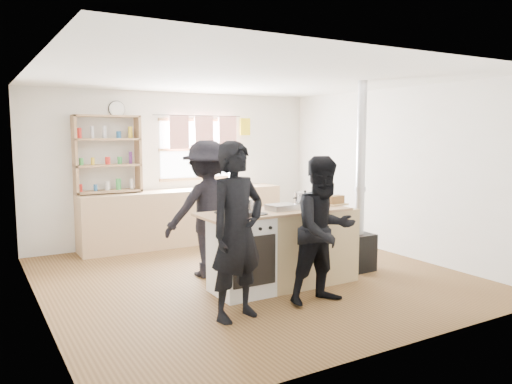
% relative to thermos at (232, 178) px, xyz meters
% --- Properties ---
extents(ground, '(5.00, 5.00, 0.01)m').
position_rel_thermos_xyz_m(ground, '(-0.88, -2.22, -1.05)').
color(ground, brown).
rests_on(ground, ground).
extents(back_counter, '(3.40, 0.55, 0.90)m').
position_rel_thermos_xyz_m(back_counter, '(-0.88, 0.00, -0.60)').
color(back_counter, tan).
rests_on(back_counter, ground).
extents(shelving_unit, '(1.00, 0.28, 1.20)m').
position_rel_thermos_xyz_m(shelving_unit, '(-2.08, 0.12, 0.46)').
color(shelving_unit, tan).
rests_on(shelving_unit, back_counter).
extents(thermos, '(0.10, 0.10, 0.30)m').
position_rel_thermos_xyz_m(thermos, '(0.00, 0.00, 0.00)').
color(thermos, silver).
rests_on(thermos, back_counter).
extents(cooking_island, '(1.97, 0.64, 0.93)m').
position_rel_thermos_xyz_m(cooking_island, '(-0.74, -2.77, -0.58)').
color(cooking_island, white).
rests_on(cooking_island, ground).
extents(skillet_greens, '(0.47, 0.47, 0.05)m').
position_rel_thermos_xyz_m(skillet_greens, '(-1.46, -2.92, -0.09)').
color(skillet_greens, black).
rests_on(skillet_greens, cooking_island).
extents(roast_tray, '(0.35, 0.27, 0.07)m').
position_rel_thermos_xyz_m(roast_tray, '(-0.78, -2.78, -0.08)').
color(roast_tray, silver).
rests_on(roast_tray, cooking_island).
extents(stockpot_stove, '(0.21, 0.21, 0.17)m').
position_rel_thermos_xyz_m(stockpot_stove, '(-1.24, -2.70, -0.04)').
color(stockpot_stove, '#BDBDBF').
rests_on(stockpot_stove, cooking_island).
extents(stockpot_counter, '(0.28, 0.28, 0.21)m').
position_rel_thermos_xyz_m(stockpot_counter, '(-0.41, -2.73, -0.03)').
color(stockpot_counter, silver).
rests_on(stockpot_counter, cooking_island).
extents(bread_board, '(0.30, 0.24, 0.12)m').
position_rel_thermos_xyz_m(bread_board, '(0.01, -2.79, -0.07)').
color(bread_board, tan).
rests_on(bread_board, cooking_island).
extents(flue_heater, '(0.35, 0.35, 2.50)m').
position_rel_thermos_xyz_m(flue_heater, '(0.50, -2.69, -0.40)').
color(flue_heater, black).
rests_on(flue_heater, ground).
extents(person_near_left, '(0.72, 0.56, 1.76)m').
position_rel_thermos_xyz_m(person_near_left, '(-1.72, -3.41, -0.17)').
color(person_near_left, black).
rests_on(person_near_left, ground).
extents(person_near_right, '(0.78, 0.62, 1.59)m').
position_rel_thermos_xyz_m(person_near_right, '(-0.70, -3.48, -0.25)').
color(person_near_right, black).
rests_on(person_near_right, ground).
extents(person_far, '(1.15, 0.69, 1.74)m').
position_rel_thermos_xyz_m(person_far, '(-1.34, -1.89, -0.18)').
color(person_far, black).
rests_on(person_far, ground).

